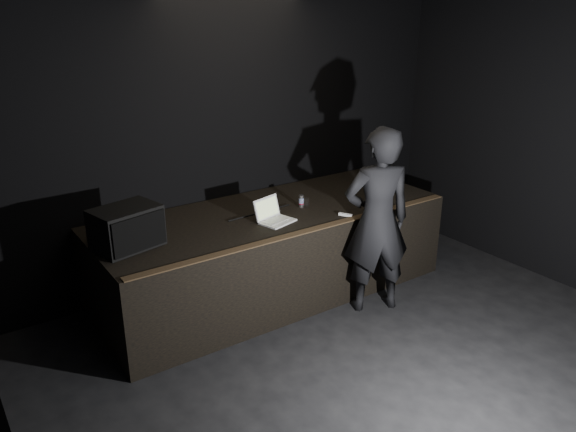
% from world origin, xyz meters
% --- Properties ---
extents(ground, '(7.00, 7.00, 0.00)m').
position_xyz_m(ground, '(0.00, 0.00, 0.00)').
color(ground, black).
rests_on(ground, ground).
extents(room_walls, '(6.10, 7.10, 3.52)m').
position_xyz_m(room_walls, '(0.00, 0.00, 2.02)').
color(room_walls, black).
rests_on(room_walls, ground).
extents(stage_riser, '(4.00, 1.50, 1.00)m').
position_xyz_m(stage_riser, '(0.00, 2.73, 0.50)').
color(stage_riser, black).
rests_on(stage_riser, ground).
extents(riser_lip, '(3.92, 0.10, 0.01)m').
position_xyz_m(riser_lip, '(0.00, 2.02, 1.01)').
color(riser_lip, brown).
rests_on(riser_lip, stage_riser).
extents(stage_monitor, '(0.68, 0.56, 0.40)m').
position_xyz_m(stage_monitor, '(-1.67, 2.67, 1.20)').
color(stage_monitor, black).
rests_on(stage_monitor, stage_riser).
extents(cable, '(0.84, 0.08, 0.02)m').
position_xyz_m(cable, '(-0.14, 2.75, 1.01)').
color(cable, black).
rests_on(cable, stage_riser).
extents(laptop, '(0.43, 0.40, 0.25)m').
position_xyz_m(laptop, '(-0.15, 2.46, 1.06)').
color(laptop, silver).
rests_on(laptop, stage_riser).
extents(beer_can, '(0.06, 0.06, 0.14)m').
position_xyz_m(beer_can, '(0.37, 2.66, 1.07)').
color(beer_can, silver).
rests_on(beer_can, stage_riser).
extents(plastic_cup, '(0.08, 0.08, 0.10)m').
position_xyz_m(plastic_cup, '(0.42, 2.64, 1.05)').
color(plastic_cup, white).
rests_on(plastic_cup, stage_riser).
extents(wii_remote, '(0.10, 0.15, 0.03)m').
position_xyz_m(wii_remote, '(0.59, 2.14, 1.01)').
color(wii_remote, white).
rests_on(wii_remote, stage_riser).
extents(person, '(0.87, 0.72, 2.05)m').
position_xyz_m(person, '(0.73, 1.78, 1.02)').
color(person, black).
rests_on(person, ground).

